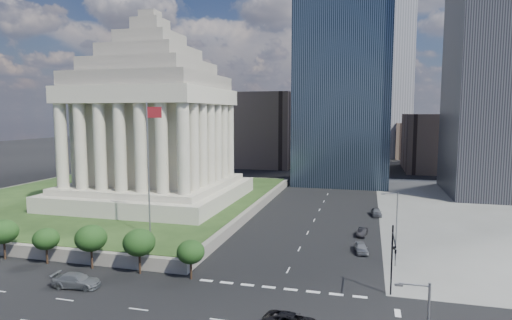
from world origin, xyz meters
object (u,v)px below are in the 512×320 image
(street_lamp_north, at_px, (395,225))
(parked_sedan_mid, at_px, (362,232))
(war_memorial, at_px, (153,108))
(suv_grey, at_px, (76,281))
(flagpole, at_px, (149,162))
(parked_sedan_far, at_px, (376,212))
(traffic_signal_ne, at_px, (393,254))
(parked_sedan_near, at_px, (361,248))

(street_lamp_north, height_order, parked_sedan_mid, street_lamp_north)
(war_memorial, xyz_separation_m, suv_grey, (11.07, -39.78, -20.57))
(flagpole, relative_size, parked_sedan_mid, 5.21)
(war_memorial, height_order, parked_sedan_far, war_memorial)
(war_memorial, distance_m, flagpole, 28.16)
(traffic_signal_ne, relative_size, parked_sedan_mid, 2.08)
(street_lamp_north, relative_size, parked_sedan_near, 2.31)
(war_memorial, bearing_deg, traffic_signal_ne, -36.42)
(war_memorial, height_order, flagpole, war_memorial)
(flagpole, distance_m, parked_sedan_mid, 36.26)
(flagpole, distance_m, parked_sedan_near, 33.71)
(flagpole, height_order, suv_grey, flagpole)
(war_memorial, bearing_deg, flagpole, -63.11)
(war_memorial, bearing_deg, suv_grey, -74.45)
(parked_sedan_mid, relative_size, parked_sedan_far, 0.84)
(flagpole, xyz_separation_m, street_lamp_north, (35.16, 1.00, -7.45))
(war_memorial, distance_m, parked_sedan_mid, 48.70)
(war_memorial, distance_m, street_lamp_north, 54.92)
(war_memorial, relative_size, parked_sedan_far, 8.55)
(war_memorial, distance_m, suv_grey, 46.13)
(suv_grey, bearing_deg, parked_sedan_near, -61.69)
(suv_grey, height_order, parked_sedan_far, suv_grey)
(parked_sedan_mid, bearing_deg, parked_sedan_far, 88.98)
(war_memorial, relative_size, parked_sedan_near, 8.99)
(war_memorial, bearing_deg, street_lamp_north, -25.92)
(parked_sedan_far, bearing_deg, traffic_signal_ne, -94.07)
(flagpole, relative_size, parked_sedan_far, 4.38)
(flagpole, bearing_deg, war_memorial, 116.89)
(war_memorial, xyz_separation_m, parked_sedan_near, (43.00, -18.30, -20.66))
(traffic_signal_ne, bearing_deg, street_lamp_north, 85.81)
(war_memorial, xyz_separation_m, flagpole, (12.17, -24.00, -8.29))
(war_memorial, bearing_deg, parked_sedan_far, 6.97)
(flagpole, bearing_deg, traffic_signal_ne, -16.71)
(war_memorial, height_order, parked_sedan_near, war_memorial)
(war_memorial, height_order, street_lamp_north, war_memorial)
(parked_sedan_far, bearing_deg, suv_grey, -132.72)
(parked_sedan_far, bearing_deg, flagpole, -143.93)
(traffic_signal_ne, distance_m, suv_grey, 36.12)
(parked_sedan_near, height_order, parked_sedan_far, parked_sedan_far)
(street_lamp_north, bearing_deg, traffic_signal_ne, -94.19)
(flagpole, bearing_deg, street_lamp_north, 1.63)
(suv_grey, distance_m, parked_sedan_near, 38.49)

